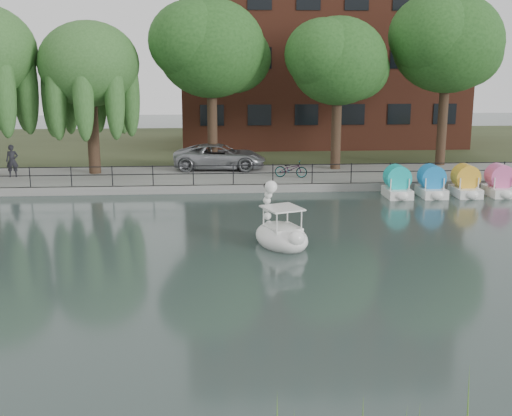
{
  "coord_description": "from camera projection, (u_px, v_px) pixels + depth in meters",
  "views": [
    {
      "loc": [
        -1.07,
        -18.45,
        6.53
      ],
      "look_at": [
        0.5,
        4.0,
        1.3
      ],
      "focal_mm": 45.0,
      "sensor_mm": 36.0,
      "label": 1
    }
  ],
  "objects": [
    {
      "name": "ground_plane",
      "position": [
        249.0,
        280.0,
        19.48
      ],
      "size": [
        120.0,
        120.0,
        0.0
      ],
      "primitive_type": "plane",
      "color": "#3C4E4B"
    },
    {
      "name": "promenade",
      "position": [
        232.0,
        178.0,
        34.98
      ],
      "size": [
        40.0,
        6.0,
        0.4
      ],
      "primitive_type": "cube",
      "color": "gray",
      "rests_on": "ground_plane"
    },
    {
      "name": "kerb",
      "position": [
        233.0,
        189.0,
        32.11
      ],
      "size": [
        40.0,
        0.25,
        0.4
      ],
      "primitive_type": "cube",
      "color": "gray",
      "rests_on": "ground_plane"
    },
    {
      "name": "land_strip",
      "position": [
        226.0,
        145.0,
        48.58
      ],
      "size": [
        60.0,
        22.0,
        0.36
      ],
      "primitive_type": "cube",
      "color": "#47512D",
      "rests_on": "ground_plane"
    },
    {
      "name": "railing",
      "position": [
        233.0,
        169.0,
        32.09
      ],
      "size": [
        32.0,
        0.05,
        1.0
      ],
      "color": "black",
      "rests_on": "promenade"
    },
    {
      "name": "apartment_building",
      "position": [
        320.0,
        20.0,
        46.95
      ],
      "size": [
        20.0,
        10.07,
        18.0
      ],
      "color": "#4C1E16",
      "rests_on": "land_strip"
    },
    {
      "name": "willow_mid",
      "position": [
        89.0,
        65.0,
        34.07
      ],
      "size": [
        5.32,
        5.32,
        8.15
      ],
      "color": "#473323",
      "rests_on": "promenade"
    },
    {
      "name": "broadleaf_center",
      "position": [
        211.0,
        49.0,
        35.3
      ],
      "size": [
        6.0,
        6.0,
        9.25
      ],
      "color": "#473323",
      "rests_on": "promenade"
    },
    {
      "name": "broadleaf_right",
      "position": [
        338.0,
        62.0,
        35.44
      ],
      "size": [
        5.4,
        5.4,
        8.32
      ],
      "color": "#473323",
      "rests_on": "promenade"
    },
    {
      "name": "broadleaf_far",
      "position": [
        448.0,
        44.0,
        36.62
      ],
      "size": [
        6.3,
        6.3,
        9.71
      ],
      "color": "#473323",
      "rests_on": "promenade"
    },
    {
      "name": "minivan",
      "position": [
        220.0,
        155.0,
        36.48
      ],
      "size": [
        3.14,
        6.15,
        1.66
      ],
      "primitive_type": "imported",
      "rotation": [
        0.0,
        0.0,
        1.5
      ],
      "color": "gray",
      "rests_on": "promenade"
    },
    {
      "name": "bicycle",
      "position": [
        291.0,
        168.0,
        34.0
      ],
      "size": [
        0.97,
        1.81,
        1.0
      ],
      "primitive_type": "imported",
      "rotation": [
        0.0,
        0.0,
        1.35
      ],
      "color": "gray",
      "rests_on": "promenade"
    },
    {
      "name": "pedestrian",
      "position": [
        12.0,
        158.0,
        34.03
      ],
      "size": [
        0.79,
        0.6,
        1.98
      ],
      "primitive_type": "imported",
      "rotation": [
        0.0,
        0.0,
        0.17
      ],
      "color": "black",
      "rests_on": "promenade"
    },
    {
      "name": "swan_boat",
      "position": [
        281.0,
        232.0,
        23.0
      ],
      "size": [
        2.47,
        3.03,
        2.22
      ],
      "rotation": [
        0.0,
        0.0,
        0.36
      ],
      "color": "white",
      "rests_on": "ground_plane"
    },
    {
      "name": "pedal_boat_row",
      "position": [
        499.0,
        183.0,
        31.41
      ],
      "size": [
        11.35,
        1.7,
        1.4
      ],
      "color": "white",
      "rests_on": "ground_plane"
    }
  ]
}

